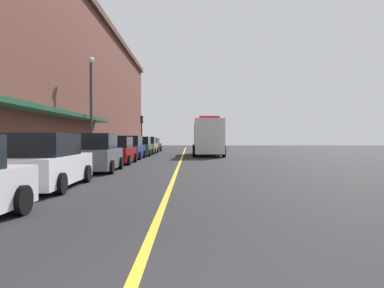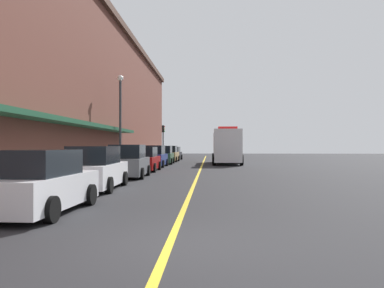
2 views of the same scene
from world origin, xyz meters
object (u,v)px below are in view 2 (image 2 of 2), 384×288
at_px(parking_meter_4, 101,159).
at_px(parking_meter_0, 101,159).
at_px(parked_car_6, 170,154).
at_px(parking_meter_1, 158,152).
at_px(parked_car_0, 39,183).
at_px(parked_car_5, 163,156).
at_px(parked_car_3, 145,160).
at_px(parked_car_7, 173,154).
at_px(street_lamp_left, 120,111).
at_px(parked_car_4, 154,157).
at_px(parking_meter_2, 102,159).
at_px(box_truck, 226,147).
at_px(parked_car_1, 96,169).
at_px(parked_car_2, 128,162).
at_px(parking_meter_3, 78,162).
at_px(traffic_light_near, 163,135).

bearing_deg(parking_meter_4, parking_meter_0, -90.00).
distance_m(parked_car_6, parking_meter_1, 2.01).
bearing_deg(parked_car_0, parked_car_5, 1.60).
height_order(parked_car_3, parked_car_7, parked_car_3).
distance_m(parking_meter_0, street_lamp_left, 7.77).
relative_size(parked_car_4, parked_car_5, 0.99).
bearing_deg(parking_meter_2, street_lamp_left, 95.08).
xyz_separation_m(parked_car_5, box_truck, (6.34, 0.67, 0.87)).
bearing_deg(street_lamp_left, parked_car_6, 82.16).
xyz_separation_m(parking_meter_0, parking_meter_2, (0.00, 0.25, 0.00)).
distance_m(parked_car_1, parked_car_4, 16.54).
relative_size(parked_car_2, parking_meter_1, 3.20).
height_order(parked_car_0, parked_car_6, parked_car_6).
bearing_deg(parking_meter_0, parked_car_5, 85.18).
xyz_separation_m(parked_car_3, parking_meter_0, (-1.41, -5.97, 0.25)).
bearing_deg(parking_meter_4, parked_car_6, 86.17).
relative_size(parked_car_3, street_lamp_left, 0.63).
xyz_separation_m(parked_car_2, parking_meter_3, (-1.41, -4.16, 0.19)).
height_order(box_truck, traffic_light_near, traffic_light_near).
xyz_separation_m(parking_meter_0, street_lamp_left, (-0.60, 6.99, 3.34)).
height_order(parking_meter_2, traffic_light_near, traffic_light_near).
relative_size(parked_car_7, parking_meter_2, 3.41).
distance_m(parked_car_5, parking_meter_4, 16.46).
relative_size(parked_car_4, parking_meter_2, 3.29).
distance_m(parking_meter_0, parking_meter_4, 0.10).
relative_size(parked_car_5, box_truck, 0.48).
relative_size(parked_car_3, box_truck, 0.48).
relative_size(parked_car_1, street_lamp_left, 0.69).
distance_m(parked_car_0, parked_car_7, 37.88).
distance_m(parked_car_1, parking_meter_2, 5.61).
bearing_deg(parking_meter_0, parked_car_6, 86.19).
relative_size(parked_car_1, parking_meter_3, 3.59).
bearing_deg(traffic_light_near, parking_meter_1, -90.89).
height_order(parked_car_3, street_lamp_left, street_lamp_left).
bearing_deg(parked_car_2, parked_car_5, -1.69).
relative_size(box_truck, traffic_light_near, 2.13).
distance_m(parking_meter_0, traffic_light_near, 27.38).
bearing_deg(parked_car_7, parked_car_6, -177.49).
relative_size(parking_meter_1, street_lamp_left, 0.19).
bearing_deg(parked_car_1, parked_car_2, -2.74).
bearing_deg(parking_meter_1, parked_car_7, 69.98).
bearing_deg(parked_car_2, parked_car_6, -1.91).
bearing_deg(traffic_light_near, parked_car_7, -5.27).
xyz_separation_m(parked_car_3, traffic_light_near, (-1.35, 21.33, 2.35)).
xyz_separation_m(parked_car_0, street_lamp_left, (-2.08, 17.69, 3.60)).
distance_m(parked_car_1, parked_car_5, 21.70).
relative_size(parked_car_2, parked_car_6, 0.95).
bearing_deg(parking_meter_1, parking_meter_2, -90.00).
distance_m(parked_car_6, street_lamp_left, 15.54).
distance_m(parking_meter_0, parking_meter_1, 23.34).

